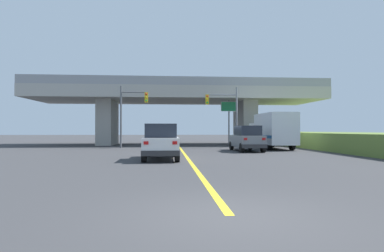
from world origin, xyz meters
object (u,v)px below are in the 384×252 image
suv_lead (161,142)px  highway_sign (229,112)px  box_truck (272,130)px  sedan_oncoming (169,135)px  traffic_signal_nearside (226,109)px  traffic_signal_farside (130,109)px  suv_crossing (247,138)px

suv_lead → highway_sign: bearing=66.7°
box_truck → highway_sign: 7.52m
box_truck → sedan_oncoming: (-9.17, 17.86, -0.64)m
traffic_signal_nearside → sedan_oncoming: bearing=109.6°
traffic_signal_nearside → highway_sign: size_ratio=1.18×
suv_lead → traffic_signal_farside: (-3.17, 12.14, 2.70)m
traffic_signal_nearside → highway_sign: 4.33m
suv_lead → suv_crossing: bearing=45.4°
sedan_oncoming → traffic_signal_farside: (-3.77, -15.52, 2.70)m
sedan_oncoming → suv_crossing: bearing=-73.8°
highway_sign → sedan_oncoming: bearing=120.4°
suv_crossing → traffic_signal_farside: (-9.82, 5.38, 2.70)m
box_truck → traffic_signal_farside: bearing=169.8°
traffic_signal_farside → highway_sign: 11.20m
suv_crossing → highway_sign: 10.16m
suv_lead → traffic_signal_nearside: (6.07, 12.33, 2.68)m
traffic_signal_nearside → highway_sign: (1.06, 4.20, 0.03)m
highway_sign → suv_crossing: bearing=-92.8°
sedan_oncoming → highway_sign: highway_sign is taller
box_truck → traffic_signal_farside: size_ratio=1.25×
suv_crossing → sedan_oncoming: 21.76m
box_truck → highway_sign: size_ratio=1.47×
traffic_signal_nearside → highway_sign: bearing=75.8°
box_truck → traffic_signal_nearside: bearing=145.6°
traffic_signal_nearside → suv_crossing: bearing=-84.0°
suv_crossing → traffic_signal_nearside: (-0.59, 5.58, 2.68)m
traffic_signal_nearside → highway_sign: traffic_signal_nearside is taller
box_truck → sedan_oncoming: size_ratio=1.54×
traffic_signal_farside → highway_sign: bearing=23.1°
suv_crossing → sedan_oncoming: bearing=105.2°
suv_crossing → box_truck: bearing=43.4°
suv_lead → traffic_signal_nearside: bearing=63.8°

